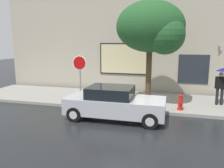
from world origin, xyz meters
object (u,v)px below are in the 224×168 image
fire_hydrant (180,102)px  street_tree (153,29)px  pedestrian_with_umbrella (224,75)px  stop_sign (80,70)px  parked_car (114,103)px

fire_hydrant → street_tree: size_ratio=0.15×
pedestrian_with_umbrella → stop_sign: 7.37m
street_tree → stop_sign: (-3.60, -0.85, -2.07)m
fire_hydrant → parked_car: bearing=-150.3°
stop_sign → street_tree: bearing=13.3°
street_tree → stop_sign: bearing=-166.7°
parked_car → pedestrian_with_umbrella: (4.97, 3.06, 1.01)m
parked_car → stop_sign: bearing=146.7°
parked_car → fire_hydrant: (2.86, 1.63, -0.18)m
parked_car → pedestrian_with_umbrella: bearing=31.6°
fire_hydrant → stop_sign: size_ratio=0.31×
pedestrian_with_umbrella → street_tree: size_ratio=0.38×
parked_car → street_tree: street_tree is taller
parked_car → fire_hydrant: parked_car is taller
parked_car → stop_sign: stop_sign is taller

